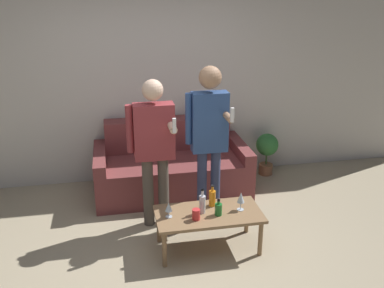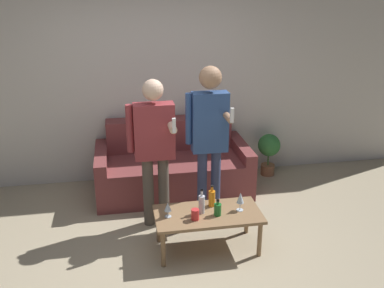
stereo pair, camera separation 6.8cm
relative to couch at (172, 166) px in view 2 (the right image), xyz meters
name	(u,v)px [view 2 (the right image)]	position (x,y,z in m)	size (l,w,h in m)	color
ground_plane	(172,264)	(-0.22, -1.56, -0.31)	(16.00, 16.00, 0.00)	tan
wall_back	(149,77)	(-0.22, 0.46, 1.04)	(8.00, 0.06, 2.70)	silver
couch	(172,166)	(0.00, 0.00, 0.00)	(1.86, 0.94, 0.85)	brown
coffee_table	(208,217)	(0.16, -1.36, 0.04)	(1.02, 0.51, 0.39)	#8E6B47
bottle_orange	(218,209)	(0.24, -1.42, 0.15)	(0.07, 0.07, 0.16)	#23752D
bottle_green	(202,204)	(0.10, -1.35, 0.18)	(0.06, 0.06, 0.25)	silver
bottle_dark	(212,198)	(0.23, -1.23, 0.17)	(0.07, 0.07, 0.22)	orange
wine_glass_near	(240,198)	(0.48, -1.36, 0.22)	(0.07, 0.07, 0.19)	silver
wine_glass_far	(168,207)	(-0.22, -1.36, 0.19)	(0.07, 0.07, 0.15)	silver
cup_on_table	(195,214)	(0.02, -1.46, 0.14)	(0.07, 0.07, 0.11)	red
person_standing_left	(154,143)	(-0.29, -0.80, 0.63)	(0.48, 0.41, 1.59)	brown
person_standing_right	(209,132)	(0.28, -0.85, 0.73)	(0.43, 0.42, 1.71)	navy
potted_plant	(269,149)	(1.33, 0.20, 0.06)	(0.30, 0.30, 0.58)	#936042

